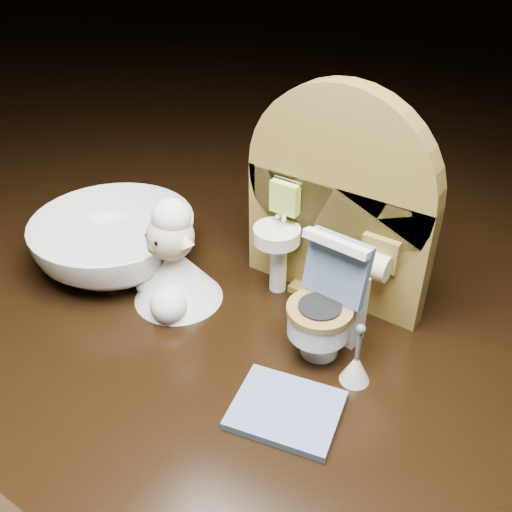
{
  "coord_description": "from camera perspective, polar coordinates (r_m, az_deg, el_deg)",
  "views": [
    {
      "loc": [
        0.14,
        -0.23,
        0.25
      ],
      "look_at": [
        -0.03,
        0.02,
        0.05
      ],
      "focal_mm": 40.0,
      "sensor_mm": 36.0,
      "label": 1
    }
  ],
  "objects": [
    {
      "name": "backdrop_panel",
      "position": [
        0.37,
        7.97,
        4.47
      ],
      "size": [
        0.13,
        0.05,
        0.15
      ],
      "color": "olive",
      "rests_on": "ground"
    },
    {
      "name": "toy_toilet",
      "position": [
        0.35,
        7.25,
        -5.34
      ],
      "size": [
        0.04,
        0.05,
        0.08
      ],
      "rotation": [
        0.0,
        0.0,
        -0.07
      ],
      "color": "white",
      "rests_on": "ground"
    },
    {
      "name": "bath_mat",
      "position": [
        0.33,
        3.03,
        -15.1
      ],
      "size": [
        0.07,
        0.06,
        0.0
      ],
      "primitive_type": "cube",
      "rotation": [
        0.0,
        0.0,
        0.21
      ],
      "color": "#5A78A0",
      "rests_on": "ground"
    },
    {
      "name": "toilet_brush",
      "position": [
        0.34,
        9.95,
        -10.78
      ],
      "size": [
        0.02,
        0.02,
        0.04
      ],
      "color": "white",
      "rests_on": "ground"
    },
    {
      "name": "plush_lamb",
      "position": [
        0.39,
        -8.23,
        -1.06
      ],
      "size": [
        0.06,
        0.06,
        0.08
      ],
      "rotation": [
        0.0,
        0.0,
        -0.29
      ],
      "color": "white",
      "rests_on": "ground"
    },
    {
      "name": "ceramic_bowl",
      "position": [
        0.44,
        -13.94,
        1.39
      ],
      "size": [
        0.12,
        0.12,
        0.04
      ],
      "primitive_type": "imported",
      "rotation": [
        0.0,
        0.0,
        -0.03
      ],
      "color": "white",
      "rests_on": "ground"
    }
  ]
}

